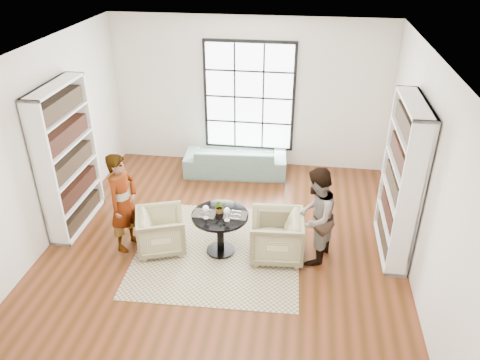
% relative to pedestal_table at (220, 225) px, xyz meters
% --- Properties ---
extents(ground, '(6.00, 6.00, 0.00)m').
position_rel_pedestal_table_xyz_m(ground, '(0.03, 0.16, -0.50)').
color(ground, brown).
extents(room_shell, '(6.00, 6.01, 6.00)m').
position_rel_pedestal_table_xyz_m(room_shell, '(0.03, 0.71, 0.76)').
color(room_shell, silver).
rests_on(room_shell, ground).
extents(rug, '(2.58, 2.58, 0.01)m').
position_rel_pedestal_table_xyz_m(rug, '(-0.05, 0.02, -0.49)').
color(rug, tan).
rests_on(rug, ground).
extents(pedestal_table, '(0.85, 0.85, 0.68)m').
position_rel_pedestal_table_xyz_m(pedestal_table, '(0.00, 0.00, 0.00)').
color(pedestal_table, black).
rests_on(pedestal_table, ground).
extents(sofa, '(2.07, 0.93, 0.59)m').
position_rel_pedestal_table_xyz_m(sofa, '(-0.17, 2.61, -0.20)').
color(sofa, slate).
rests_on(sofa, ground).
extents(armchair_left, '(0.92, 0.91, 0.66)m').
position_rel_pedestal_table_xyz_m(armchair_left, '(-0.91, -0.05, -0.17)').
color(armchair_left, tan).
rests_on(armchair_left, ground).
extents(armchair_right, '(0.84, 0.82, 0.72)m').
position_rel_pedestal_table_xyz_m(armchair_right, '(0.84, 0.02, -0.14)').
color(armchair_right, tan).
rests_on(armchair_right, ground).
extents(person_left, '(0.52, 0.66, 1.59)m').
position_rel_pedestal_table_xyz_m(person_left, '(-1.46, -0.05, 0.30)').
color(person_left, gray).
rests_on(person_left, ground).
extents(person_right, '(0.77, 0.88, 1.52)m').
position_rel_pedestal_table_xyz_m(person_right, '(1.39, 0.02, 0.26)').
color(person_right, gray).
rests_on(person_right, ground).
extents(placemat_left, '(0.35, 0.27, 0.01)m').
position_rel_pedestal_table_xyz_m(placemat_left, '(-0.23, -0.01, 0.19)').
color(placemat_left, '#272421').
rests_on(placemat_left, pedestal_table).
extents(placemat_right, '(0.35, 0.27, 0.01)m').
position_rel_pedestal_table_xyz_m(placemat_right, '(0.23, 0.01, 0.19)').
color(placemat_right, '#272421').
rests_on(placemat_right, pedestal_table).
extents(cutlery_left, '(0.15, 0.23, 0.01)m').
position_rel_pedestal_table_xyz_m(cutlery_left, '(-0.23, -0.01, 0.20)').
color(cutlery_left, silver).
rests_on(cutlery_left, placemat_left).
extents(cutlery_right, '(0.15, 0.23, 0.01)m').
position_rel_pedestal_table_xyz_m(cutlery_right, '(0.23, 0.01, 0.20)').
color(cutlery_right, silver).
rests_on(cutlery_right, placemat_right).
extents(wine_glass_left, '(0.10, 0.10, 0.21)m').
position_rel_pedestal_table_xyz_m(wine_glass_left, '(-0.18, -0.12, 0.34)').
color(wine_glass_left, silver).
rests_on(wine_glass_left, pedestal_table).
extents(wine_glass_right, '(0.10, 0.10, 0.22)m').
position_rel_pedestal_table_xyz_m(wine_glass_right, '(0.13, -0.14, 0.34)').
color(wine_glass_right, silver).
rests_on(wine_glass_right, pedestal_table).
extents(flower_centerpiece, '(0.23, 0.21, 0.21)m').
position_rel_pedestal_table_xyz_m(flower_centerpiece, '(-0.01, 0.05, 0.29)').
color(flower_centerpiece, gray).
rests_on(flower_centerpiece, pedestal_table).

